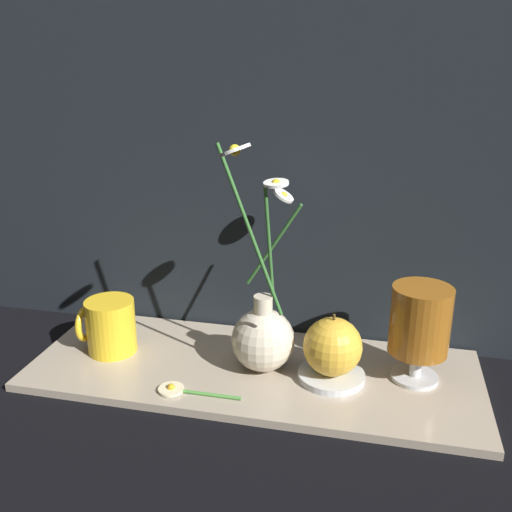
% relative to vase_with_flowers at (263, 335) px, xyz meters
% --- Properties ---
extents(ground_plane, '(6.00, 6.00, 0.00)m').
position_rel_vase_with_flowers_xyz_m(ground_plane, '(-0.02, 0.00, -0.07)').
color(ground_plane, black).
extents(shelf, '(0.66, 0.25, 0.01)m').
position_rel_vase_with_flowers_xyz_m(shelf, '(-0.02, 0.00, -0.06)').
color(shelf, tan).
rests_on(shelf, ground_plane).
extents(vase_with_flowers, '(0.10, 0.21, 0.35)m').
position_rel_vase_with_flowers_xyz_m(vase_with_flowers, '(0.00, 0.00, 0.00)').
color(vase_with_flowers, beige).
rests_on(vase_with_flowers, shelf).
extents(yellow_mug, '(0.09, 0.08, 0.08)m').
position_rel_vase_with_flowers_xyz_m(yellow_mug, '(-0.24, 0.00, -0.01)').
color(yellow_mug, yellow).
rests_on(yellow_mug, shelf).
extents(tea_glass, '(0.08, 0.08, 0.14)m').
position_rel_vase_with_flowers_xyz_m(tea_glass, '(0.22, 0.02, 0.03)').
color(tea_glass, silver).
rests_on(tea_glass, shelf).
extents(saucer_plate, '(0.10, 0.10, 0.01)m').
position_rel_vase_with_flowers_xyz_m(saucer_plate, '(0.10, -0.00, -0.05)').
color(saucer_plate, silver).
rests_on(saucer_plate, shelf).
extents(orange_fruit, '(0.08, 0.08, 0.09)m').
position_rel_vase_with_flowers_xyz_m(orange_fruit, '(0.10, -0.00, -0.00)').
color(orange_fruit, gold).
rests_on(orange_fruit, saucer_plate).
extents(loose_daisy, '(0.12, 0.04, 0.01)m').
position_rel_vase_with_flowers_xyz_m(loose_daisy, '(-0.10, -0.09, -0.05)').
color(loose_daisy, '#4C8E3D').
rests_on(loose_daisy, shelf).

